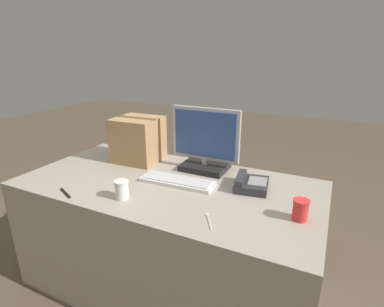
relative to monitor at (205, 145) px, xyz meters
name	(u,v)px	position (x,y,z in m)	size (l,w,h in m)	color
ground_plane	(170,282)	(-0.12, -0.29, -0.92)	(12.00, 12.00, 0.00)	brown
office_desk	(169,235)	(-0.12, -0.29, -0.54)	(1.80, 0.90, 0.75)	#A89E8E
monitor	(205,145)	(0.00, 0.00, 0.00)	(0.46, 0.23, 0.42)	black
keyboard	(178,181)	(-0.06, -0.28, -0.15)	(0.46, 0.17, 0.03)	silver
desk_phone	(250,184)	(0.35, -0.15, -0.14)	(0.21, 0.24, 0.08)	#2D2D33
paper_cup_left	(122,189)	(-0.23, -0.58, -0.12)	(0.08, 0.08, 0.10)	white
paper_cup_right	(300,210)	(0.65, -0.38, -0.12)	(0.08, 0.08, 0.10)	red
spoon	(208,218)	(0.26, -0.56, -0.17)	(0.09, 0.14, 0.00)	silver
cardboard_box	(138,139)	(-0.50, -0.05, -0.01)	(0.32, 0.30, 0.31)	tan
pen_marker	(66,193)	(-0.55, -0.67, -0.16)	(0.13, 0.07, 0.01)	black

